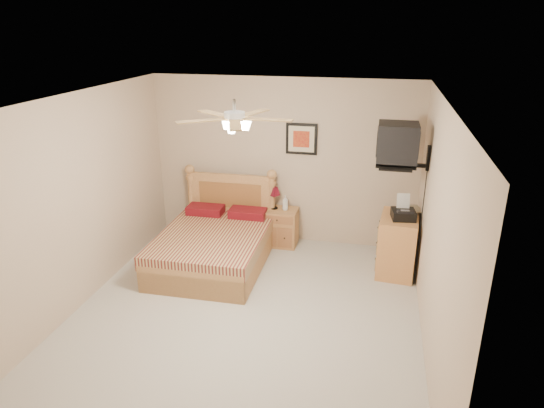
# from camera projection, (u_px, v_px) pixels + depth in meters

# --- Properties ---
(floor) EXTENTS (4.50, 4.50, 0.00)m
(floor) POSITION_uv_depth(u_px,v_px,m) (245.00, 316.00, 5.68)
(floor) COLOR #ACA69B
(floor) RESTS_ON ground
(ceiling) EXTENTS (4.00, 4.50, 0.04)m
(ceiling) POSITION_uv_depth(u_px,v_px,m) (240.00, 100.00, 4.79)
(ceiling) COLOR white
(ceiling) RESTS_ON ground
(wall_back) EXTENTS (4.00, 0.04, 2.50)m
(wall_back) POSITION_uv_depth(u_px,v_px,m) (283.00, 162.00, 7.29)
(wall_back) COLOR tan
(wall_back) RESTS_ON ground
(wall_front) EXTENTS (4.00, 0.04, 2.50)m
(wall_front) POSITION_uv_depth(u_px,v_px,m) (149.00, 344.00, 3.18)
(wall_front) COLOR tan
(wall_front) RESTS_ON ground
(wall_left) EXTENTS (0.04, 4.50, 2.50)m
(wall_left) POSITION_uv_depth(u_px,v_px,m) (77.00, 203.00, 5.64)
(wall_left) COLOR tan
(wall_left) RESTS_ON ground
(wall_right) EXTENTS (0.04, 4.50, 2.50)m
(wall_right) POSITION_uv_depth(u_px,v_px,m) (436.00, 234.00, 4.83)
(wall_right) COLOR tan
(wall_right) RESTS_ON ground
(bed) EXTENTS (1.41, 1.84, 1.18)m
(bed) POSITION_uv_depth(u_px,v_px,m) (212.00, 227.00, 6.64)
(bed) COLOR #AB7341
(bed) RESTS_ON ground
(nightstand) EXTENTS (0.53, 0.40, 0.57)m
(nightstand) POSITION_uv_depth(u_px,v_px,m) (280.00, 227.00, 7.40)
(nightstand) COLOR #A17446
(nightstand) RESTS_ON ground
(table_lamp) EXTENTS (0.21, 0.21, 0.34)m
(table_lamp) POSITION_uv_depth(u_px,v_px,m) (274.00, 198.00, 7.29)
(table_lamp) COLOR #5D0D1A
(table_lamp) RESTS_ON nightstand
(lotion_bottle) EXTENTS (0.10, 0.11, 0.23)m
(lotion_bottle) POSITION_uv_depth(u_px,v_px,m) (285.00, 203.00, 7.26)
(lotion_bottle) COLOR silver
(lotion_bottle) RESTS_ON nightstand
(framed_picture) EXTENTS (0.46, 0.04, 0.46)m
(framed_picture) POSITION_uv_depth(u_px,v_px,m) (302.00, 139.00, 7.08)
(framed_picture) COLOR black
(framed_picture) RESTS_ON wall_back
(dresser) EXTENTS (0.54, 0.73, 0.82)m
(dresser) POSITION_uv_depth(u_px,v_px,m) (397.00, 245.00, 6.53)
(dresser) COLOR #C17741
(dresser) RESTS_ON ground
(fax_machine) EXTENTS (0.34, 0.35, 0.31)m
(fax_machine) POSITION_uv_depth(u_px,v_px,m) (404.00, 208.00, 6.27)
(fax_machine) COLOR black
(fax_machine) RESTS_ON dresser
(magazine_lower) EXTENTS (0.20, 0.26, 0.02)m
(magazine_lower) POSITION_uv_depth(u_px,v_px,m) (401.00, 210.00, 6.58)
(magazine_lower) COLOR tan
(magazine_lower) RESTS_ON dresser
(magazine_upper) EXTENTS (0.26, 0.33, 0.02)m
(magazine_upper) POSITION_uv_depth(u_px,v_px,m) (404.00, 209.00, 6.56)
(magazine_upper) COLOR gray
(magazine_upper) RESTS_ON magazine_lower
(wall_tv) EXTENTS (0.56, 0.46, 0.58)m
(wall_tv) POSITION_uv_depth(u_px,v_px,m) (410.00, 146.00, 5.90)
(wall_tv) COLOR black
(wall_tv) RESTS_ON wall_right
(ceiling_fan) EXTENTS (1.14, 1.14, 0.28)m
(ceiling_fan) POSITION_uv_depth(u_px,v_px,m) (235.00, 118.00, 4.66)
(ceiling_fan) COLOR white
(ceiling_fan) RESTS_ON ceiling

